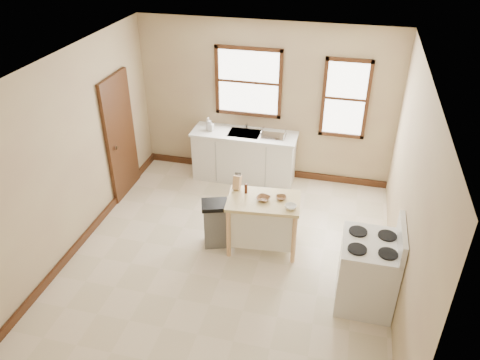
# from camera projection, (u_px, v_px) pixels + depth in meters

# --- Properties ---
(floor) EXTENTS (5.00, 5.00, 0.00)m
(floor) POSITION_uv_depth(u_px,v_px,m) (229.00, 256.00, 6.79)
(floor) COLOR beige
(floor) RESTS_ON ground
(ceiling) EXTENTS (5.00, 5.00, 0.00)m
(ceiling) POSITION_uv_depth(u_px,v_px,m) (226.00, 67.00, 5.34)
(ceiling) COLOR white
(ceiling) RESTS_ON ground
(wall_back) EXTENTS (4.50, 0.04, 2.80)m
(wall_back) POSITION_uv_depth(u_px,v_px,m) (265.00, 103.00, 8.14)
(wall_back) COLOR tan
(wall_back) RESTS_ON ground
(wall_left) EXTENTS (0.04, 5.00, 2.80)m
(wall_left) POSITION_uv_depth(u_px,v_px,m) (72.00, 153.00, 6.52)
(wall_left) COLOR tan
(wall_left) RESTS_ON ground
(wall_right) EXTENTS (0.04, 5.00, 2.80)m
(wall_right) POSITION_uv_depth(u_px,v_px,m) (409.00, 196.00, 5.60)
(wall_right) COLOR tan
(wall_right) RESTS_ON ground
(window_main) EXTENTS (1.17, 0.06, 1.22)m
(window_main) POSITION_uv_depth(u_px,v_px,m) (248.00, 82.00, 8.00)
(window_main) COLOR #3F2011
(window_main) RESTS_ON wall_back
(window_side) EXTENTS (0.77, 0.06, 1.37)m
(window_side) POSITION_uv_depth(u_px,v_px,m) (345.00, 99.00, 7.74)
(window_side) COLOR #3F2011
(window_side) RESTS_ON wall_back
(door_left) EXTENTS (0.06, 0.90, 2.10)m
(door_left) POSITION_uv_depth(u_px,v_px,m) (120.00, 137.00, 7.78)
(door_left) COLOR #3F2011
(door_left) RESTS_ON ground
(baseboard_back) EXTENTS (4.50, 0.04, 0.12)m
(baseboard_back) POSITION_uv_depth(u_px,v_px,m) (263.00, 170.00, 8.81)
(baseboard_back) COLOR #3F2011
(baseboard_back) RESTS_ON ground
(baseboard_left) EXTENTS (0.04, 5.00, 0.12)m
(baseboard_left) POSITION_uv_depth(u_px,v_px,m) (90.00, 230.00, 7.21)
(baseboard_left) COLOR #3F2011
(baseboard_left) RESTS_ON ground
(sink_counter) EXTENTS (1.86, 0.62, 0.92)m
(sink_counter) POSITION_uv_depth(u_px,v_px,m) (244.00, 156.00, 8.44)
(sink_counter) COLOR silver
(sink_counter) RESTS_ON ground
(faucet) EXTENTS (0.03, 0.03, 0.22)m
(faucet) POSITION_uv_depth(u_px,v_px,m) (247.00, 123.00, 8.29)
(faucet) COLOR silver
(faucet) RESTS_ON sink_counter
(soap_bottle_a) EXTENTS (0.12, 0.12, 0.24)m
(soap_bottle_a) POSITION_uv_depth(u_px,v_px,m) (209.00, 124.00, 8.25)
(soap_bottle_a) COLOR #B2B2B2
(soap_bottle_a) RESTS_ON sink_counter
(soap_bottle_b) EXTENTS (0.10, 0.10, 0.19)m
(soap_bottle_b) POSITION_uv_depth(u_px,v_px,m) (211.00, 126.00, 8.23)
(soap_bottle_b) COLOR #B2B2B2
(soap_bottle_b) RESTS_ON sink_counter
(dish_rack) EXTENTS (0.43, 0.33, 0.10)m
(dish_rack) POSITION_uv_depth(u_px,v_px,m) (274.00, 134.00, 8.05)
(dish_rack) COLOR silver
(dish_rack) RESTS_ON sink_counter
(kitchen_island) EXTENTS (1.08, 0.75, 0.84)m
(kitchen_island) POSITION_uv_depth(u_px,v_px,m) (263.00, 224.00, 6.76)
(kitchen_island) COLOR #EDD48B
(kitchen_island) RESTS_ON ground
(knife_block) EXTENTS (0.11, 0.11, 0.20)m
(knife_block) POSITION_uv_depth(u_px,v_px,m) (237.00, 183.00, 6.74)
(knife_block) COLOR tan
(knife_block) RESTS_ON kitchen_island
(pepper_grinder) EXTENTS (0.06, 0.06, 0.15)m
(pepper_grinder) POSITION_uv_depth(u_px,v_px,m) (246.00, 188.00, 6.66)
(pepper_grinder) COLOR #441F12
(pepper_grinder) RESTS_ON kitchen_island
(bowl_a) EXTENTS (0.24, 0.24, 0.05)m
(bowl_a) POSITION_uv_depth(u_px,v_px,m) (263.00, 198.00, 6.53)
(bowl_a) COLOR brown
(bowl_a) RESTS_ON kitchen_island
(bowl_b) EXTENTS (0.19, 0.19, 0.04)m
(bowl_b) POSITION_uv_depth(u_px,v_px,m) (281.00, 198.00, 6.55)
(bowl_b) COLOR brown
(bowl_b) RESTS_ON kitchen_island
(bowl_c) EXTENTS (0.21, 0.21, 0.05)m
(bowl_c) POSITION_uv_depth(u_px,v_px,m) (291.00, 207.00, 6.35)
(bowl_c) COLOR white
(bowl_c) RESTS_ON kitchen_island
(trash_bin) EXTENTS (0.46, 0.42, 0.73)m
(trash_bin) POSITION_uv_depth(u_px,v_px,m) (215.00, 224.00, 6.85)
(trash_bin) COLOR slate
(trash_bin) RESTS_ON ground
(gas_stove) EXTENTS (0.75, 0.76, 1.21)m
(gas_stove) POSITION_uv_depth(u_px,v_px,m) (368.00, 264.00, 5.74)
(gas_stove) COLOR silver
(gas_stove) RESTS_ON ground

